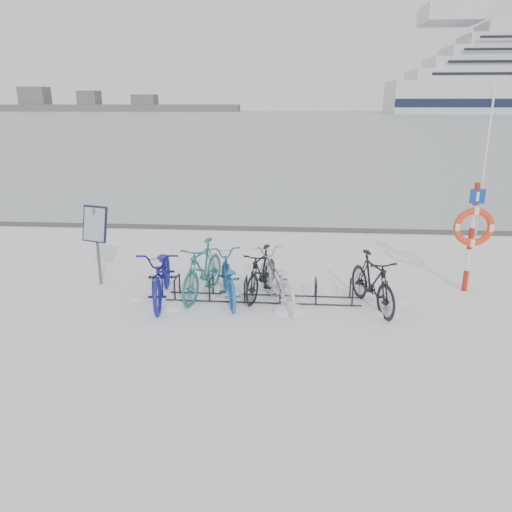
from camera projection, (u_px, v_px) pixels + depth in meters
name	position (u px, v px, depth m)	size (l,w,h in m)	color
ground	(263.00, 300.00, 10.34)	(900.00, 900.00, 0.00)	white
ice_sheet	(296.00, 117.00, 158.08)	(400.00, 298.00, 0.02)	#A7B5BD
quay_edge	(275.00, 229.00, 15.95)	(400.00, 0.25, 0.10)	#3F3F42
bike_rack	(263.00, 291.00, 10.29)	(4.00, 0.48, 0.46)	black
info_board	(95.00, 229.00, 10.83)	(0.64, 0.40, 1.79)	#595B5E
lifebuoy_station	(473.00, 227.00, 10.36)	(0.82, 0.23, 4.27)	red
shoreline	(68.00, 106.00, 266.71)	(180.00, 12.00, 9.50)	#4E4E4E
bike_0	(162.00, 272.00, 10.19)	(0.79, 2.27, 1.19)	navy
bike_1	(203.00, 268.00, 10.42)	(0.56, 2.00, 1.20)	#1F6665
bike_2	(228.00, 276.00, 10.23)	(0.67, 1.93, 1.01)	#205D9E
bike_3	(261.00, 271.00, 10.43)	(0.50, 1.77, 1.06)	black
bike_4	(276.00, 277.00, 10.06)	(0.72, 2.07, 1.08)	#BABDC2
bike_5	(373.00, 280.00, 9.81)	(0.53, 1.88, 1.13)	black
snow_drifts	(286.00, 305.00, 10.08)	(5.80, 1.65, 0.23)	white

